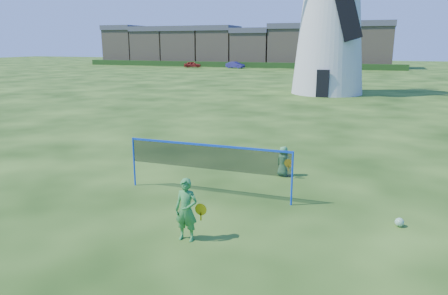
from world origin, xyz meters
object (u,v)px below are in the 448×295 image
object	(u,v)px
play_ball	(399,222)
car_right	(235,65)
car_left	(192,65)
windmill	(331,18)
player_boy	(283,161)
badminton_net	(208,158)
player_girl	(186,210)

from	to	relation	value
play_ball	car_right	distance (m)	68.20
play_ball	car_left	size ratio (longest dim) A/B	0.07
windmill	player_boy	distance (m)	26.12
car_left	car_right	world-z (taller)	car_right
badminton_net	player_boy	xyz separation A→B (m)	(1.73, 2.55, -0.62)
badminton_net	car_left	distance (m)	68.44
badminton_net	player_boy	world-z (taller)	badminton_net
windmill	badminton_net	size ratio (longest dim) A/B	3.88
car_left	player_boy	bearing A→B (deg)	-175.37
play_ball	car_left	bearing A→B (deg)	118.07
windmill	player_girl	distance (m)	31.39
player_girl	windmill	bearing A→B (deg)	90.02
player_boy	car_left	bearing A→B (deg)	-40.33
badminton_net	play_ball	distance (m)	5.41
player_boy	windmill	bearing A→B (deg)	-63.65
player_boy	car_left	world-z (taller)	car_left
car_left	car_right	size ratio (longest dim) A/B	0.90
windmill	player_girl	bearing A→B (deg)	-89.27
windmill	car_right	world-z (taller)	windmill
player_girl	car_left	bearing A→B (deg)	113.16
player_boy	play_ball	distance (m)	4.70
play_ball	player_girl	bearing A→B (deg)	-152.23
car_right	car_left	bearing A→B (deg)	109.40
car_right	badminton_net	bearing A→B (deg)	-146.50
player_girl	player_boy	size ratio (longest dim) A/B	1.42
play_ball	car_left	distance (m)	71.23
badminton_net	play_ball	xyz separation A→B (m)	(5.29, -0.50, -1.03)
player_boy	car_right	bearing A→B (deg)	-47.16
car_left	car_right	bearing A→B (deg)	-108.46
player_girl	player_boy	world-z (taller)	player_girl
badminton_net	car_left	bearing A→B (deg)	114.36
badminton_net	windmill	bearing A→B (deg)	89.45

